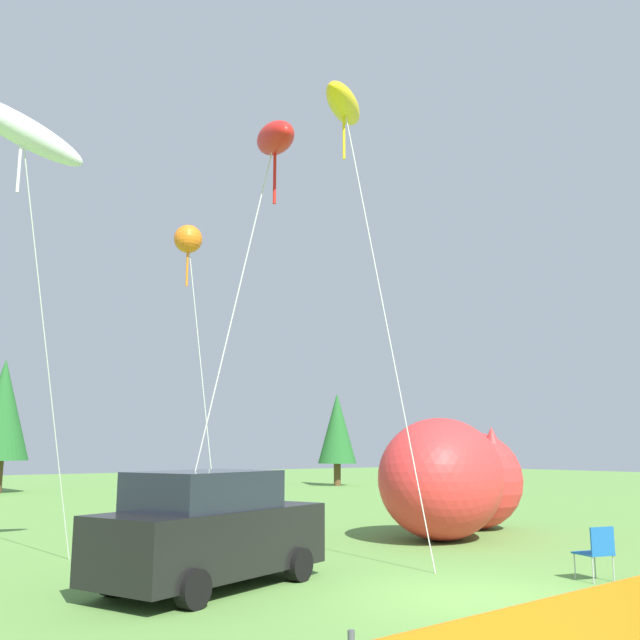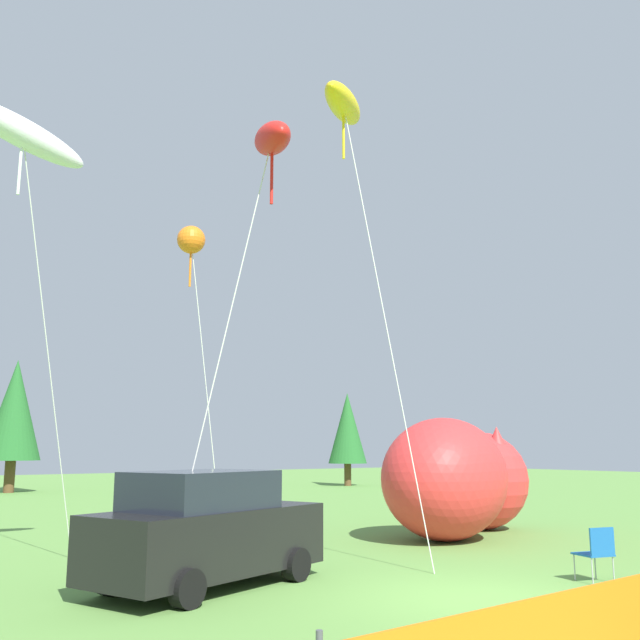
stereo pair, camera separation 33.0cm
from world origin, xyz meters
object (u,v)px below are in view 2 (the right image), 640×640
(parked_car, at_px, (207,530))
(kite_orange_flower, at_px, (191,241))
(kite_yellow_hero, at_px, (344,106))
(kite_red_lizard, at_px, (272,140))
(inflatable_cat, at_px, (457,482))
(kite_white_ghost, at_px, (23,135))
(folding_chair, at_px, (597,550))

(parked_car, distance_m, kite_orange_flower, 9.20)
(parked_car, bearing_deg, kite_yellow_hero, -12.98)
(kite_orange_flower, height_order, kite_red_lizard, kite_red_lizard)
(kite_orange_flower, bearing_deg, parked_car, -111.36)
(parked_car, bearing_deg, inflatable_cat, -3.70)
(kite_white_ghost, bearing_deg, kite_red_lizard, -44.80)
(kite_orange_flower, bearing_deg, inflatable_cat, -26.38)
(folding_chair, bearing_deg, kite_red_lizard, 74.80)
(inflatable_cat, bearing_deg, kite_yellow_hero, 176.57)
(kite_white_ghost, xyz_separation_m, kite_red_lizard, (3.66, -3.64, -0.48))
(kite_orange_flower, bearing_deg, kite_white_ghost, -152.54)
(kite_red_lizard, bearing_deg, parked_car, 145.61)
(kite_yellow_hero, relative_size, kite_red_lizard, 1.22)
(folding_chair, relative_size, kite_white_ghost, 0.10)
(parked_car, distance_m, kite_red_lizard, 7.23)
(folding_chair, xyz_separation_m, inflatable_cat, (2.91, 6.05, 0.89))
(kite_yellow_hero, height_order, kite_red_lizard, kite_yellow_hero)
(folding_chair, distance_m, inflatable_cat, 6.77)
(inflatable_cat, height_order, kite_white_ghost, kite_white_ghost)
(inflatable_cat, height_order, kite_yellow_hero, kite_yellow_hero)
(parked_car, xyz_separation_m, kite_yellow_hero, (3.32, 0.36, 8.99))
(folding_chair, xyz_separation_m, kite_yellow_hero, (-2.56, 3.98, 9.39))
(parked_car, xyz_separation_m, kite_white_ghost, (-2.82, 3.06, 7.64))
(kite_yellow_hero, distance_m, kite_white_ghost, 6.84)
(kite_yellow_hero, bearing_deg, folding_chair, -57.32)
(kite_white_ghost, distance_m, kite_orange_flower, 5.72)
(parked_car, bearing_deg, kite_white_ghost, 113.53)
(kite_red_lizard, bearing_deg, kite_yellow_hero, 20.76)
(kite_white_ghost, bearing_deg, kite_orange_flower, 27.46)
(kite_yellow_hero, bearing_deg, inflatable_cat, 20.71)
(folding_chair, distance_m, kite_red_lizard, 9.57)
(parked_car, relative_size, folding_chair, 4.91)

